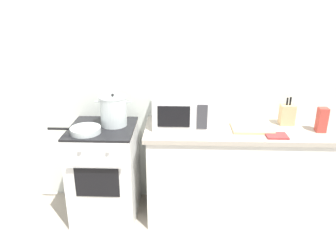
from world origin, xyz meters
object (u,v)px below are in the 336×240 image
object	(u,v)px
knife_block	(287,115)
oven_mitt	(277,136)
microwave	(181,110)
stock_pot	(113,111)
cutting_board	(252,128)
pasta_box	(322,120)
frying_pan	(85,130)
stove	(105,172)

from	to	relation	value
knife_block	oven_mitt	distance (m)	0.35
microwave	knife_block	distance (m)	0.99
knife_block	stock_pot	bearing A→B (deg)	-177.41
cutting_board	stock_pot	bearing A→B (deg)	176.95
stock_pot	microwave	size ratio (longest dim) A/B	0.66
pasta_box	frying_pan	bearing A→B (deg)	-177.13
cutting_board	oven_mitt	xyz separation A→B (m)	(0.18, -0.16, -0.00)
frying_pan	cutting_board	world-z (taller)	frying_pan
stock_pot	cutting_board	xyz separation A→B (m)	(1.26, -0.07, -0.13)
stove	cutting_board	distance (m)	1.44
stock_pot	knife_block	bearing A→B (deg)	2.59
stove	oven_mitt	size ratio (longest dim) A/B	5.11
knife_block	pasta_box	size ratio (longest dim) A/B	1.21
frying_pan	oven_mitt	xyz separation A→B (m)	(1.66, -0.03, -0.02)
stove	frying_pan	size ratio (longest dim) A/B	1.97
stove	cutting_board	world-z (taller)	cutting_board
stock_pot	cutting_board	bearing A→B (deg)	-3.05
stove	pasta_box	size ratio (longest dim) A/B	4.18
microwave	pasta_box	size ratio (longest dim) A/B	2.27
stock_pot	frying_pan	size ratio (longest dim) A/B	0.71
frying_pan	knife_block	size ratio (longest dim) A/B	1.76
cutting_board	knife_block	bearing A→B (deg)	21.96
stock_pot	oven_mitt	distance (m)	1.47
knife_block	pasta_box	bearing A→B (deg)	-34.33
stove	pasta_box	bearing A→B (deg)	-0.84
cutting_board	pasta_box	world-z (taller)	pasta_box
cutting_board	oven_mitt	world-z (taller)	cutting_board
stock_pot	cutting_board	size ratio (longest dim) A/B	0.92
frying_pan	oven_mitt	world-z (taller)	frying_pan
stock_pot	frying_pan	bearing A→B (deg)	-137.64
stove	knife_block	world-z (taller)	knife_block
stock_pot	knife_block	size ratio (longest dim) A/B	1.25
frying_pan	cutting_board	xyz separation A→B (m)	(1.48, 0.13, -0.02)
stock_pot	pasta_box	bearing A→B (deg)	-3.00
stove	knife_block	distance (m)	1.81
stove	stock_pot	size ratio (longest dim) A/B	2.77
stove	pasta_box	world-z (taller)	pasta_box
stock_pot	frying_pan	world-z (taller)	stock_pot
pasta_box	oven_mitt	distance (m)	0.45
stock_pot	pasta_box	xyz separation A→B (m)	(1.86, -0.10, -0.03)
pasta_box	stove	bearing A→B (deg)	179.16
microwave	cutting_board	size ratio (longest dim) A/B	1.39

